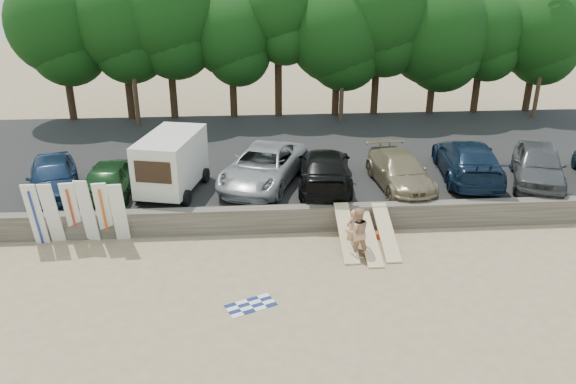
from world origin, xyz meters
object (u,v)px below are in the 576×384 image
object	(u,v)px
beachgoer_a	(353,230)
cooler	(357,234)
car_1	(112,176)
car_2	(263,166)
car_0	(53,177)
car_3	(324,168)
car_4	(400,171)
car_5	(468,160)
car_6	(538,164)
box_trailer	(171,161)
beachgoer_b	(357,232)

from	to	relation	value
beachgoer_a	cooler	distance (m)	1.13
car_1	car_2	distance (m)	6.34
car_0	car_3	distance (m)	11.29
car_1	car_4	bearing A→B (deg)	-178.89
car_4	cooler	size ratio (longest dim) A/B	12.97
car_0	car_5	xyz separation A→B (m)	(17.75, 0.72, 0.04)
car_1	car_6	xyz separation A→B (m)	(18.20, -0.15, 0.10)
box_trailer	beachgoer_a	xyz separation A→B (m)	(6.87, -4.29, -1.28)
beachgoer_b	car_6	bearing A→B (deg)	-156.49
beachgoer_a	beachgoer_b	distance (m)	0.47
box_trailer	car_1	world-z (taller)	box_trailer
car_0	car_6	size ratio (longest dim) A/B	0.93
car_1	car_4	xyz separation A→B (m)	(12.11, -0.16, -0.04)
beachgoer_a	beachgoer_b	size ratio (longest dim) A/B	0.86
car_1	car_2	world-z (taller)	car_2
box_trailer	car_2	size ratio (longest dim) A/B	0.73
car_1	beachgoer_b	distance (m)	10.56
car_6	beachgoer_b	size ratio (longest dim) A/B	2.74
car_2	beachgoer_a	size ratio (longest dim) A/B	3.63
box_trailer	car_0	size ratio (longest dim) A/B	0.90
car_3	car_6	world-z (taller)	car_6
car_2	car_6	bearing A→B (deg)	17.52
car_4	beachgoer_a	size ratio (longest dim) A/B	3.10
car_3	car_5	distance (m)	6.48
car_6	beachgoer_a	size ratio (longest dim) A/B	3.17
car_1	car_2	size ratio (longest dim) A/B	0.77
car_5	beachgoer_a	xyz separation A→B (m)	(-6.01, -4.99, -0.75)
car_1	car_3	xyz separation A→B (m)	(8.91, 0.21, 0.04)
cooler	car_6	bearing A→B (deg)	35.19
car_4	cooler	world-z (taller)	car_4
box_trailer	car_6	world-z (taller)	box_trailer
car_5	beachgoer_b	world-z (taller)	car_5
car_0	box_trailer	bearing A→B (deg)	-15.88
beachgoer_b	car_4	bearing A→B (deg)	-124.51
cooler	car_3	bearing A→B (deg)	116.64
car_5	car_0	bearing A→B (deg)	10.61
car_2	beachgoer_b	size ratio (longest dim) A/B	3.13
cooler	car_0	bearing A→B (deg)	178.36
car_0	car_1	distance (m)	2.38
car_4	cooler	bearing A→B (deg)	-130.52
car_3	beachgoer_a	size ratio (longest dim) A/B	3.45
car_3	beachgoer_b	xyz separation A→B (m)	(0.52, -4.93, -0.57)
car_0	car_6	xyz separation A→B (m)	(20.57, -0.14, 0.06)
car_4	beachgoer_a	xyz separation A→B (m)	(-2.75, -4.12, -0.62)
car_2	cooler	distance (m)	5.46
car_0	car_6	world-z (taller)	car_6
box_trailer	beachgoer_a	world-z (taller)	box_trailer
car_1	cooler	bearing A→B (deg)	162.49
car_0	car_5	size ratio (longest dim) A/B	0.81
car_4	car_6	size ratio (longest dim) A/B	0.98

